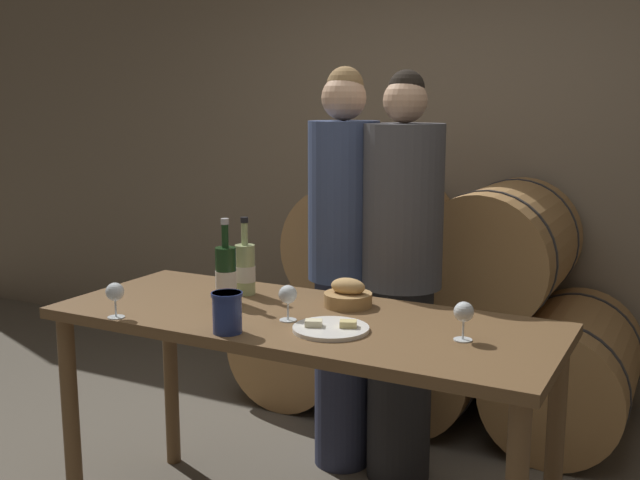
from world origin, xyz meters
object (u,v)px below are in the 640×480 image
at_px(wine_glass_center, 464,313).
at_px(blue_crock, 227,311).
at_px(person_right, 402,278).
at_px(wine_glass_left, 288,296).
at_px(wine_bottle_red, 226,274).
at_px(wine_glass_far_left, 115,293).
at_px(wine_bottle_white, 245,269).
at_px(tasting_table, 301,346).
at_px(cheese_plate, 331,328).
at_px(person_left, 343,266).
at_px(bread_basket, 348,296).

bearing_deg(wine_glass_center, blue_crock, -158.52).
relative_size(person_right, blue_crock, 13.01).
xyz_separation_m(wine_glass_left, wine_glass_center, (0.60, 0.07, 0.00)).
bearing_deg(wine_bottle_red, person_right, 53.97).
xyz_separation_m(person_right, wine_glass_far_left, (-0.69, -0.99, 0.08)).
bearing_deg(wine_bottle_white, wine_glass_center, -10.57).
height_order(tasting_table, wine_bottle_red, wine_bottle_red).
bearing_deg(blue_crock, cheese_plate, 31.02).
relative_size(person_left, wine_glass_left, 14.14).
relative_size(person_right, wine_bottle_red, 5.50).
bearing_deg(wine_glass_center, wine_bottle_red, 177.79).
distance_m(bread_basket, cheese_plate, 0.32).
bearing_deg(person_left, wine_glass_center, -41.81).
relative_size(bread_basket, wine_glass_left, 1.42).
relative_size(wine_bottle_white, bread_basket, 1.71).
bearing_deg(bread_basket, tasting_table, -116.07).
height_order(person_left, wine_bottle_white, person_left).
distance_m(person_left, person_right, 0.28).
xyz_separation_m(cheese_plate, wine_glass_far_left, (-0.74, -0.21, 0.08)).
bearing_deg(wine_glass_center, cheese_plate, -166.05).
height_order(tasting_table, blue_crock, blue_crock).
bearing_deg(person_left, cheese_plate, -66.90).
bearing_deg(wine_glass_far_left, wine_glass_center, 15.32).
distance_m(wine_bottle_white, bread_basket, 0.44).
xyz_separation_m(person_left, wine_bottle_white, (-0.19, -0.50, 0.07)).
height_order(person_left, wine_glass_far_left, person_left).
bearing_deg(blue_crock, wine_glass_left, 63.16).
height_order(wine_bottle_red, bread_basket, wine_bottle_red).
xyz_separation_m(person_left, cheese_plate, (0.33, -0.77, -0.03)).
height_order(cheese_plate, wine_glass_center, wine_glass_center).
xyz_separation_m(bread_basket, wine_glass_left, (-0.10, -0.27, 0.05)).
relative_size(wine_bottle_white, cheese_plate, 1.20).
relative_size(tasting_table, wine_glass_far_left, 14.31).
distance_m(tasting_table, person_right, 0.68).
relative_size(tasting_table, person_left, 1.01).
bearing_deg(wine_glass_left, tasting_table, 82.60).
bearing_deg(bread_basket, person_left, 117.82).
distance_m(wine_bottle_white, wine_glass_center, 0.95).
height_order(wine_bottle_white, wine_glass_left, wine_bottle_white).
distance_m(blue_crock, cheese_plate, 0.35).
relative_size(blue_crock, wine_glass_left, 1.07).
relative_size(person_left, wine_bottle_red, 5.56).
height_order(person_right, wine_glass_center, person_right).
distance_m(tasting_table, wine_bottle_red, 0.41).
bearing_deg(cheese_plate, person_left, 113.10).
bearing_deg(wine_glass_far_left, blue_crock, 4.82).
bearing_deg(wine_glass_far_left, wine_glass_left, 24.23).
height_order(bread_basket, cheese_plate, bread_basket).
bearing_deg(wine_glass_left, wine_bottle_white, 144.00).
bearing_deg(wine_bottle_red, person_left, 73.82).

